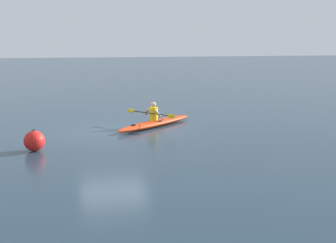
# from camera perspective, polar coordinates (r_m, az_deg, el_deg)

# --- Properties ---
(ground_plane) EXTENTS (160.00, 160.00, 0.00)m
(ground_plane) POSITION_cam_1_polar(r_m,az_deg,el_deg) (16.02, -7.39, -1.26)
(ground_plane) COLOR #233847
(kayak) EXTENTS (3.72, 3.03, 0.26)m
(kayak) POSITION_cam_1_polar(r_m,az_deg,el_deg) (16.72, -1.68, -0.21)
(kayak) COLOR red
(kayak) RESTS_ON ground
(kayaker) EXTENTS (1.50, 1.95, 0.72)m
(kayaker) POSITION_cam_1_polar(r_m,az_deg,el_deg) (16.53, -2.01, 1.20)
(kayaker) COLOR yellow
(kayaker) RESTS_ON kayak
(mooring_buoy_white_far) EXTENTS (0.63, 0.63, 0.67)m
(mooring_buoy_white_far) POSITION_cam_1_polar(r_m,az_deg,el_deg) (13.51, -17.49, -2.51)
(mooring_buoy_white_far) COLOR red
(mooring_buoy_white_far) RESTS_ON ground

